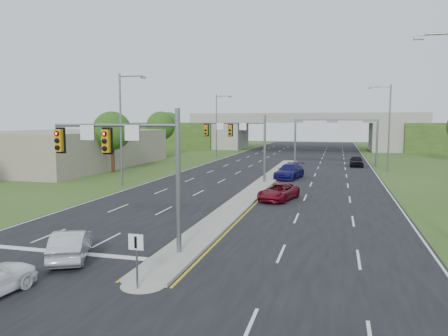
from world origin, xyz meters
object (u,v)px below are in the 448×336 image
Objects in this scene: car_far_a at (278,192)px; car_silver at (71,245)px; car_far_b at (289,171)px; signal_mast_far at (243,137)px; sign_gantry at (334,129)px; car_far_c at (356,161)px; signal_mast_near at (133,156)px; keep_right_sign at (136,252)px; overpass at (305,134)px.

car_silver is at bearing -98.75° from car_far_a.
signal_mast_far is at bearing -123.84° from car_far_b.
sign_gantry is 2.58× the size of car_far_c.
signal_mast_near is 5.94m from keep_right_sign.
signal_mast_near is 4.99m from car_silver.
keep_right_sign is 0.46× the size of car_far_a.
signal_mast_far reaches higher than car_far_a.
keep_right_sign is at bearing -90.00° from overpass.
signal_mast_far is 23.68m from car_far_c.
keep_right_sign is 5.43m from car_silver.
sign_gantry is at bearing -128.59° from car_silver.
keep_right_sign is at bearing -97.70° from sign_gantry.
car_silver is at bearing -103.62° from sign_gantry.
car_silver is at bearing -107.43° from car_far_c.
sign_gantry is 16.84m from car_far_b.
car_silver is (-4.65, -81.84, -2.85)m from overpass.
car_far_c is (3.17, -0.03, -4.46)m from sign_gantry.
signal_mast_far reaches higher than car_silver.
signal_mast_far is at bearing -92.35° from overpass.
car_silver is 0.93× the size of car_far_c.
signal_mast_near is 1.56× the size of car_far_c.
car_far_a is at bearing -76.70° from car_far_b.
keep_right_sign is 33.92m from car_far_b.
car_far_c is at bearing -74.33° from overpass.
car_far_a is at bearing -97.84° from sign_gantry.
car_far_b is at bearing 81.58° from signal_mast_near.
signal_mast_near is 29.97m from car_far_b.
car_silver is at bearing -93.25° from overpass.
keep_right_sign is 0.53× the size of car_silver.
car_far_c reaches higher than car_far_a.
signal_mast_near is at bearing -87.57° from car_far_b.
sign_gantry is (8.95, 44.99, 0.51)m from signal_mast_near.
car_far_c is at bearing -0.59° from sign_gantry.
signal_mast_far is 21.91m from sign_gantry.
signal_mast_near is 3.18× the size of keep_right_sign.
signal_mast_far is 1.56× the size of car_far_c.
overpass is at bearing 103.21° from car_far_b.
car_far_c is (9.85, -35.11, -2.77)m from overpass.
keep_right_sign is 84.55m from overpass.
car_far_c is (7.76, 15.56, -0.05)m from car_far_b.
overpass is at bearing -118.21° from car_silver.
signal_mast_near is at bearing -105.27° from car_far_c.
signal_mast_far is at bearing -120.06° from car_silver.
sign_gantry is 2.06× the size of car_far_b.
keep_right_sign reaches higher than car_far_b.
car_far_c is at bearing -132.20° from car_silver.
keep_right_sign reaches higher than car_far_c.
signal_mast_near is at bearing -93.48° from car_far_a.
signal_mast_near is 80.11m from overpass.
overpass reaches higher than keep_right_sign.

